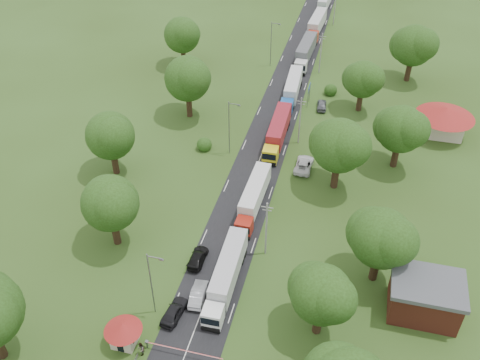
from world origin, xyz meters
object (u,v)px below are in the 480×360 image
(boom_barrier, at_px, (173,349))
(car_lane_mid, at_px, (198,294))
(car_lane_front, at_px, (174,311))
(truck_0, at_px, (227,274))
(info_sign, at_px, (309,90))
(guard_booth, at_px, (123,331))

(boom_barrier, height_order, car_lane_mid, car_lane_mid)
(car_lane_front, height_order, car_lane_mid, car_lane_front)
(truck_0, distance_m, car_lane_mid, 4.28)
(info_sign, relative_size, car_lane_mid, 0.85)
(boom_barrier, distance_m, info_sign, 60.39)
(boom_barrier, distance_m, truck_0, 11.65)
(boom_barrier, xyz_separation_m, truck_0, (3.27, 11.12, 1.22))
(guard_booth, distance_m, info_sign, 61.27)
(guard_booth, bearing_deg, car_lane_mid, 53.15)
(boom_barrier, height_order, guard_booth, guard_booth)
(car_lane_front, bearing_deg, truck_0, -121.49)
(boom_barrier, height_order, info_sign, info_sign)
(truck_0, relative_size, car_lane_front, 2.99)
(guard_booth, bearing_deg, car_lane_front, 49.98)
(guard_booth, distance_m, truck_0, 14.37)
(car_lane_front, bearing_deg, car_lane_mid, -114.21)
(info_sign, bearing_deg, car_lane_front, -98.48)
(boom_barrier, distance_m, guard_booth, 5.98)
(car_lane_front, bearing_deg, guard_booth, 57.22)
(info_sign, xyz_separation_m, car_lane_mid, (-6.20, -51.73, -2.21))
(guard_booth, bearing_deg, boom_barrier, 0.01)
(boom_barrier, relative_size, car_lane_front, 1.92)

